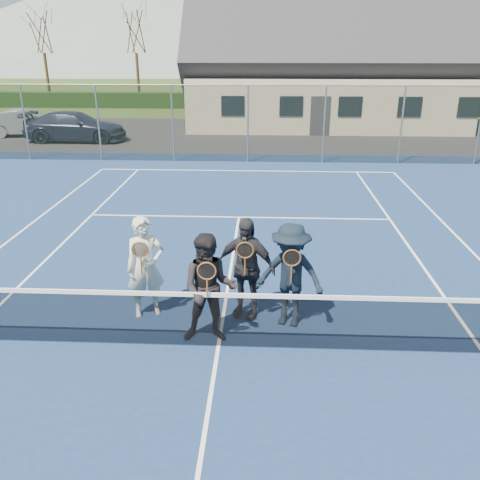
{
  "coord_description": "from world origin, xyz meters",
  "views": [
    {
      "loc": [
        0.67,
        -6.85,
        4.49
      ],
      "look_at": [
        0.27,
        1.5,
        1.25
      ],
      "focal_mm": 38.0,
      "sensor_mm": 36.0,
      "label": 1
    }
  ],
  "objects_px": {
    "tennis_net": "(218,318)",
    "clubhouse": "(325,53)",
    "player_b": "(209,289)",
    "player_d": "(290,275)",
    "player_a": "(146,267)",
    "player_c": "(246,267)",
    "car_b": "(28,123)",
    "car_c": "(75,127)"
  },
  "relations": [
    {
      "from": "player_b",
      "to": "player_d",
      "type": "height_order",
      "value": "same"
    },
    {
      "from": "tennis_net",
      "to": "player_a",
      "type": "xyz_separation_m",
      "value": [
        -1.32,
        0.98,
        0.38
      ]
    },
    {
      "from": "car_b",
      "to": "player_c",
      "type": "distance_m",
      "value": 21.8
    },
    {
      "from": "player_a",
      "to": "tennis_net",
      "type": "bearing_deg",
      "value": -36.57
    },
    {
      "from": "player_c",
      "to": "player_d",
      "type": "distance_m",
      "value": 0.8
    },
    {
      "from": "car_c",
      "to": "player_a",
      "type": "xyz_separation_m",
      "value": [
        7.26,
        -16.84,
        0.21
      ]
    },
    {
      "from": "tennis_net",
      "to": "clubhouse",
      "type": "bearing_deg",
      "value": 80.54
    },
    {
      "from": "car_b",
      "to": "player_b",
      "type": "relative_size",
      "value": 2.24
    },
    {
      "from": "car_c",
      "to": "tennis_net",
      "type": "distance_m",
      "value": 19.79
    },
    {
      "from": "clubhouse",
      "to": "player_b",
      "type": "bearing_deg",
      "value": -99.9
    },
    {
      "from": "player_b",
      "to": "car_b",
      "type": "bearing_deg",
      "value": 121.02
    },
    {
      "from": "clubhouse",
      "to": "player_b",
      "type": "xyz_separation_m",
      "value": [
        -4.15,
        -23.78,
        -3.07
      ]
    },
    {
      "from": "player_a",
      "to": "player_c",
      "type": "distance_m",
      "value": 1.71
    },
    {
      "from": "clubhouse",
      "to": "player_d",
      "type": "xyz_separation_m",
      "value": [
        -2.87,
        -23.22,
        -3.07
      ]
    },
    {
      "from": "car_c",
      "to": "tennis_net",
      "type": "xyz_separation_m",
      "value": [
        8.58,
        -17.83,
        -0.17
      ]
    },
    {
      "from": "tennis_net",
      "to": "clubhouse",
      "type": "xyz_separation_m",
      "value": [
        4.0,
        24.0,
        3.45
      ]
    },
    {
      "from": "tennis_net",
      "to": "player_d",
      "type": "xyz_separation_m",
      "value": [
        1.13,
        0.77,
        0.38
      ]
    },
    {
      "from": "car_b",
      "to": "tennis_net",
      "type": "xyz_separation_m",
      "value": [
        11.6,
        -19.26,
        -0.13
      ]
    },
    {
      "from": "player_d",
      "to": "car_c",
      "type": "bearing_deg",
      "value": 119.68
    },
    {
      "from": "car_c",
      "to": "player_b",
      "type": "height_order",
      "value": "player_b"
    },
    {
      "from": "clubhouse",
      "to": "car_c",
      "type": "bearing_deg",
      "value": -153.88
    },
    {
      "from": "clubhouse",
      "to": "player_a",
      "type": "distance_m",
      "value": 23.82
    },
    {
      "from": "car_b",
      "to": "player_a",
      "type": "xyz_separation_m",
      "value": [
        10.28,
        -18.28,
        0.26
      ]
    },
    {
      "from": "tennis_net",
      "to": "car_b",
      "type": "bearing_deg",
      "value": 121.06
    },
    {
      "from": "player_c",
      "to": "player_d",
      "type": "relative_size",
      "value": 1.0
    },
    {
      "from": "car_b",
      "to": "player_d",
      "type": "xyz_separation_m",
      "value": [
        12.74,
        -18.49,
        0.26
      ]
    },
    {
      "from": "car_b",
      "to": "player_c",
      "type": "height_order",
      "value": "player_c"
    },
    {
      "from": "car_b",
      "to": "car_c",
      "type": "xyz_separation_m",
      "value": [
        3.02,
        -1.43,
        0.04
      ]
    },
    {
      "from": "player_a",
      "to": "player_c",
      "type": "bearing_deg",
      "value": 2.38
    },
    {
      "from": "player_b",
      "to": "player_d",
      "type": "bearing_deg",
      "value": 23.51
    },
    {
      "from": "player_d",
      "to": "car_b",
      "type": "bearing_deg",
      "value": 124.56
    },
    {
      "from": "car_c",
      "to": "player_d",
      "type": "distance_m",
      "value": 19.63
    },
    {
      "from": "car_c",
      "to": "clubhouse",
      "type": "xyz_separation_m",
      "value": [
        12.58,
        6.17,
        3.28
      ]
    },
    {
      "from": "car_b",
      "to": "player_a",
      "type": "bearing_deg",
      "value": -161.29
    },
    {
      "from": "car_b",
      "to": "car_c",
      "type": "relative_size",
      "value": 0.83
    },
    {
      "from": "player_a",
      "to": "player_b",
      "type": "relative_size",
      "value": 1.0
    },
    {
      "from": "player_a",
      "to": "player_d",
      "type": "relative_size",
      "value": 1.0
    },
    {
      "from": "car_c",
      "to": "car_b",
      "type": "bearing_deg",
      "value": 64.43
    },
    {
      "from": "car_c",
      "to": "clubhouse",
      "type": "height_order",
      "value": "clubhouse"
    },
    {
      "from": "car_b",
      "to": "player_c",
      "type": "relative_size",
      "value": 2.24
    },
    {
      "from": "car_b",
      "to": "car_c",
      "type": "height_order",
      "value": "car_c"
    },
    {
      "from": "player_b",
      "to": "player_c",
      "type": "relative_size",
      "value": 1.0
    }
  ]
}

